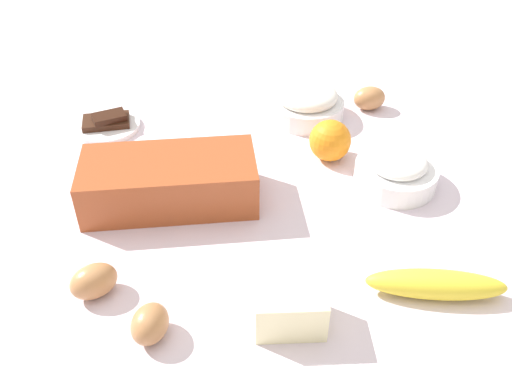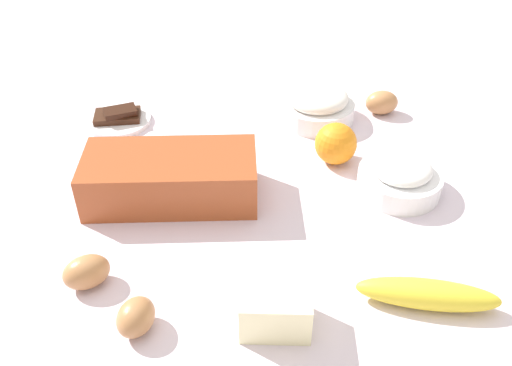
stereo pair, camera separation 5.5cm
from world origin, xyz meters
The scene contains 11 objects.
ground_plane centered at (0.00, 0.00, -0.01)m, with size 2.40×2.40×0.02m, color silver.
loaf_pan centered at (-0.14, 0.02, 0.04)m, with size 0.28×0.14×0.08m.
flour_bowl centered at (0.12, 0.27, 0.03)m, with size 0.15×0.15×0.07m.
sugar_bowl centered at (0.24, 0.03, 0.03)m, with size 0.14×0.14×0.06m.
banana centered at (0.23, -0.22, 0.02)m, with size 0.19×0.04×0.04m, color yellow.
orange_fruit centered at (0.14, 0.12, 0.04)m, with size 0.08×0.08×0.08m, color orange.
butter_block centered at (0.02, -0.25, 0.03)m, with size 0.09×0.06×0.06m, color #F4EDB2.
egg_near_butter centered at (-0.15, -0.26, 0.02)m, with size 0.05×0.05×0.06m, color #AF7647.
egg_beside_bowl centered at (0.26, 0.29, 0.02)m, with size 0.05×0.05×0.07m, color #B87C4B.
egg_loose centered at (-0.23, -0.18, 0.02)m, with size 0.05×0.05×0.07m, color #B37949.
chocolate_plate centered at (-0.28, 0.25, 0.01)m, with size 0.13×0.13×0.03m.
Camera 2 is at (0.00, -0.71, 0.58)m, focal length 38.84 mm.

